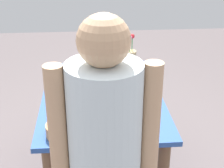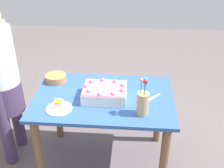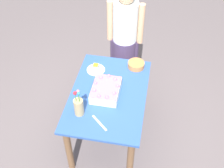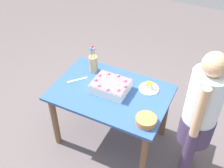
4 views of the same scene
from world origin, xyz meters
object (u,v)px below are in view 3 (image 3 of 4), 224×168
object	(u,v)px
serving_plate_with_slice	(96,69)
fruit_bowl	(136,65)
cake_knife	(99,123)
flower_vase	(79,106)
person_standing	(125,35)
sheet_cake	(106,90)

from	to	relation	value
serving_plate_with_slice	fruit_bowl	xyz separation A→B (m)	(0.14, -0.45, 0.01)
serving_plate_with_slice	cake_knife	bearing A→B (deg)	-164.50
flower_vase	person_standing	size ratio (longest dim) A/B	0.21
flower_vase	person_standing	distance (m)	1.25
cake_knife	fruit_bowl	distance (m)	0.91
serving_plate_with_slice	flower_vase	world-z (taller)	flower_vase
cake_knife	person_standing	xyz separation A→B (m)	(1.30, -0.04, 0.13)
sheet_cake	person_standing	xyz separation A→B (m)	(0.91, -0.06, 0.07)
flower_vase	cake_knife	bearing A→B (deg)	-110.06
flower_vase	fruit_bowl	distance (m)	0.92
sheet_cake	flower_vase	size ratio (longest dim) A/B	1.14
person_standing	flower_vase	bearing A→B (deg)	-12.10
sheet_cake	cake_knife	bearing A→B (deg)	-177.70
fruit_bowl	flower_vase	bearing A→B (deg)	149.95
flower_vase	fruit_bowl	world-z (taller)	flower_vase
sheet_cake	fruit_bowl	bearing A→B (deg)	-28.03
cake_knife	serving_plate_with_slice	bearing A→B (deg)	-32.50
flower_vase	fruit_bowl	xyz separation A→B (m)	(0.80, -0.46, -0.07)
sheet_cake	fruit_bowl	distance (m)	0.55
sheet_cake	cake_knife	xyz separation A→B (m)	(-0.39, -0.02, -0.05)
sheet_cake	flower_vase	world-z (taller)	flower_vase
sheet_cake	fruit_bowl	size ratio (longest dim) A/B	1.87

